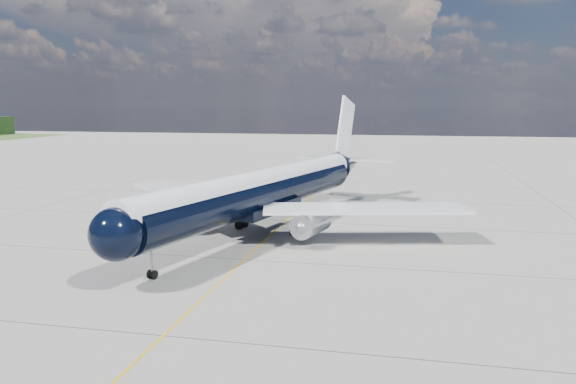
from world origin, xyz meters
name	(u,v)px	position (x,y,z in m)	size (l,w,h in m)	color
ground	(295,212)	(0.00, 30.00, 0.00)	(320.00, 320.00, 0.00)	gray
taxiway_centerline	(285,221)	(0.00, 25.00, 0.00)	(0.16, 160.00, 0.01)	#DAA60B
main_airliner	(267,190)	(-0.62, 19.94, 4.08)	(36.15, 44.78, 13.15)	black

